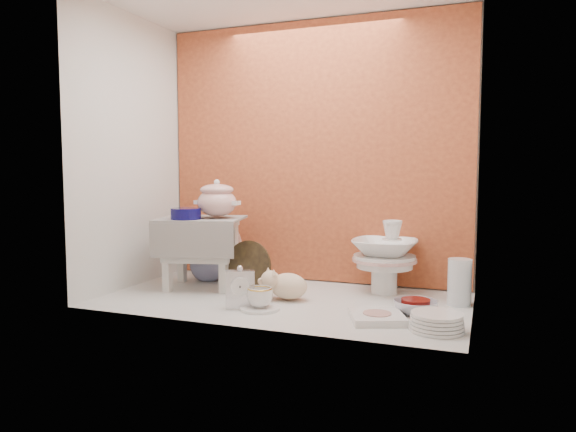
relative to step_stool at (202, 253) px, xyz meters
The scene contains 17 objects.
ground 0.56m from the step_stool, 10.77° to the right, with size 1.80×1.80×0.00m, color silver.
niche_shell 0.90m from the step_stool, ahead, with size 1.86×1.03×1.53m.
step_stool is the anchor object (origin of this frame).
soup_tureen 0.31m from the step_stool, ahead, with size 0.25×0.25×0.21m, color white, non-canonical shape.
cobalt_bowl 0.25m from the step_stool, 106.85° to the right, with size 0.16×0.16×0.06m, color #0D094A.
floral_platter 0.24m from the step_stool, 97.33° to the left, with size 0.36×0.10×0.35m, color white, non-canonical shape.
blue_white_vase 0.22m from the step_stool, 109.09° to the left, with size 0.22×0.22×0.23m, color silver.
lacquer_tray 0.33m from the step_stool, 14.41° to the right, with size 0.29×0.08×0.28m, color black, non-canonical shape.
mantel_clock 0.52m from the step_stool, 39.54° to the right, with size 0.14×0.05×0.20m, color silver.
plush_pig 0.57m from the step_stool, 10.53° to the right, with size 0.25×0.17×0.15m, color beige.
teacup_saucer 0.62m from the step_stool, 33.22° to the right, with size 0.19×0.19×0.01m, color white.
gold_rim_teacup 0.60m from the step_stool, 33.22° to the right, with size 0.12×0.12×0.09m, color white.
lattice_dish 1.10m from the step_stool, 16.39° to the right, with size 0.22×0.22×0.03m, color white.
dinner_plate_stack 1.35m from the step_stool, 15.79° to the right, with size 0.22×0.22×0.07m, color white.
crystal_bowl 1.20m from the step_stool, ahead, with size 0.20×0.20×0.06m, color silver.
clear_glass_vase 1.36m from the step_stool, ahead, with size 0.11×0.11×0.22m, color silver.
porcelain_tower 0.99m from the step_stool, 12.85° to the left, with size 0.34×0.34×0.39m, color white, non-canonical shape.
Camera 1 is at (0.95, -2.43, 0.65)m, focal length 32.98 mm.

